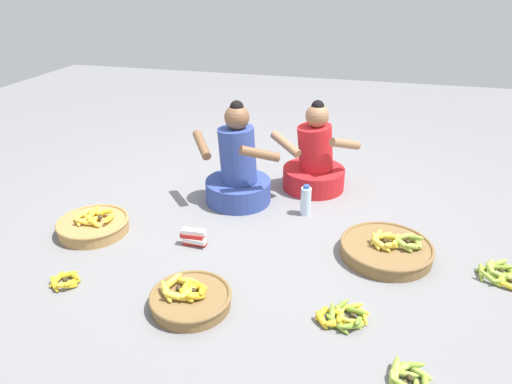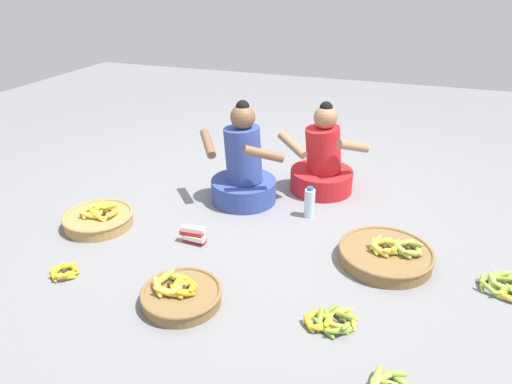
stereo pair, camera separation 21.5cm
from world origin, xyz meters
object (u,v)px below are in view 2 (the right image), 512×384
object	(u,v)px
banana_basket_front_center	(98,218)
packet_carton_stack	(193,235)
loose_bananas_back_center	(65,271)
water_bottle	(309,203)
banana_basket_mid_right	(181,295)
vendor_woman_behind	(322,164)
banana_basket_near_bicycle	(386,254)
vendor_woman_front	(243,170)
loose_bananas_back_left	(331,321)
loose_bananas_mid_left	(503,285)

from	to	relation	value
banana_basket_front_center	packet_carton_stack	distance (m)	0.76
loose_bananas_back_center	banana_basket_front_center	bearing A→B (deg)	106.92
water_bottle	packet_carton_stack	distance (m)	0.91
packet_carton_stack	banana_basket_mid_right	bearing A→B (deg)	-70.14
vendor_woman_behind	packet_carton_stack	size ratio (longest dim) A/B	4.24
loose_bananas_back_center	water_bottle	xyz separation A→B (m)	(1.24, 1.22, 0.09)
banana_basket_front_center	banana_basket_near_bicycle	world-z (taller)	banana_basket_front_center
vendor_woman_front	loose_bananas_back_center	world-z (taller)	vendor_woman_front
banana_basket_near_bicycle	loose_bananas_back_left	size ratio (longest dim) A/B	1.93
vendor_woman_front	loose_bananas_back_left	xyz separation A→B (m)	(0.95, -1.21, -0.24)
banana_basket_mid_right	banana_basket_near_bicycle	size ratio (longest dim) A/B	0.77
loose_bananas_mid_left	vendor_woman_front	bearing A→B (deg)	162.72
vendor_woman_front	banana_basket_front_center	distance (m)	1.14
packet_carton_stack	vendor_woman_behind	bearing A→B (deg)	59.65
banana_basket_mid_right	loose_bananas_back_left	distance (m)	0.84
banana_basket_near_bicycle	vendor_woman_behind	bearing A→B (deg)	124.15
banana_basket_mid_right	packet_carton_stack	distance (m)	0.62
banana_basket_mid_right	banana_basket_near_bicycle	xyz separation A→B (m)	(1.05, 0.79, 0.00)
banana_basket_near_bicycle	loose_bananas_back_left	distance (m)	0.73
vendor_woman_front	loose_bananas_back_center	distance (m)	1.49
banana_basket_front_center	banana_basket_mid_right	xyz separation A→B (m)	(0.97, -0.57, -0.00)
loose_bananas_mid_left	water_bottle	world-z (taller)	water_bottle
vendor_woman_behind	loose_bananas_mid_left	size ratio (longest dim) A/B	2.72
banana_basket_mid_right	water_bottle	xyz separation A→B (m)	(0.45, 1.21, 0.06)
banana_basket_front_center	loose_bananas_mid_left	size ratio (longest dim) A/B	1.79
vendor_woman_front	banana_basket_near_bicycle	xyz separation A→B (m)	(1.17, -0.51, -0.21)
vendor_woman_behind	loose_bananas_back_left	xyz separation A→B (m)	(0.40, -1.60, -0.21)
vendor_woman_behind	banana_basket_mid_right	world-z (taller)	vendor_woman_behind
banana_basket_near_bicycle	loose_bananas_back_left	world-z (taller)	banana_basket_near_bicycle
loose_bananas_back_center	loose_bananas_mid_left	xyz separation A→B (m)	(2.52, 0.73, 0.00)
banana_basket_mid_right	loose_bananas_back_center	size ratio (longest dim) A/B	2.24
banana_basket_mid_right	loose_bananas_mid_left	world-z (taller)	banana_basket_mid_right
vendor_woman_front	vendor_woman_behind	distance (m)	0.68
banana_basket_mid_right	packet_carton_stack	xyz separation A→B (m)	(-0.21, 0.58, 0.01)
loose_bananas_back_left	water_bottle	bearing A→B (deg)	108.98
vendor_woman_behind	banana_basket_mid_right	distance (m)	1.76
banana_basket_mid_right	loose_bananas_mid_left	size ratio (longest dim) A/B	1.63
loose_bananas_back_center	banana_basket_near_bicycle	bearing A→B (deg)	23.36
loose_bananas_back_center	water_bottle	distance (m)	1.75
banana_basket_near_bicycle	loose_bananas_mid_left	size ratio (longest dim) A/B	2.13
banana_basket_near_bicycle	packet_carton_stack	size ratio (longest dim) A/B	3.33
loose_bananas_mid_left	packet_carton_stack	xyz separation A→B (m)	(-1.94, -0.14, 0.03)
water_bottle	packet_carton_stack	bearing A→B (deg)	-136.48
vendor_woman_front	loose_bananas_back_left	world-z (taller)	vendor_woman_front
banana_basket_mid_right	loose_bananas_back_center	distance (m)	0.79
loose_bananas_mid_left	water_bottle	size ratio (longest dim) A/B	1.15
banana_basket_near_bicycle	water_bottle	xyz separation A→B (m)	(-0.60, 0.43, 0.06)
banana_basket_front_center	water_bottle	size ratio (longest dim) A/B	2.05
banana_basket_front_center	banana_basket_near_bicycle	distance (m)	2.03
vendor_woman_front	banana_basket_front_center	size ratio (longest dim) A/B	1.65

